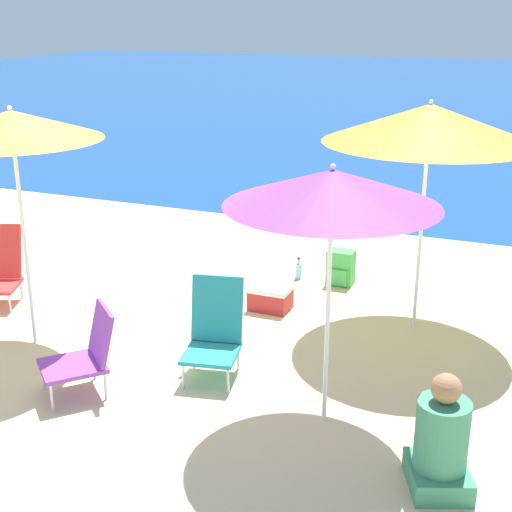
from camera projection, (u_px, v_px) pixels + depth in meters
ground_plane at (68, 347)px, 6.81m from camera, size 60.00×60.00×0.00m
sea_water at (448, 90)px, 28.49m from camera, size 60.00×40.00×0.01m
beach_umbrella_purple at (332, 188)px, 4.99m from camera, size 1.56×1.56×2.04m
beach_umbrella_yellow at (429, 124)px, 6.59m from camera, size 1.99×1.99×2.27m
beach_umbrella_orange at (12, 125)px, 6.23m from camera, size 1.60×1.60×2.26m
beach_chair_teal at (214, 330)px, 6.21m from camera, size 0.56×0.64×0.85m
beach_chair_purple at (86, 351)px, 5.90m from camera, size 0.73×0.74×0.74m
beach_chair_red at (0, 267)px, 7.76m from camera, size 0.61×0.69×0.84m
person_seated_near at (441, 443)px, 4.70m from camera, size 0.53×0.57×0.85m
backpack_green at (341, 268)px, 8.30m from camera, size 0.30×0.24×0.41m
water_bottle at (298, 270)px, 8.51m from camera, size 0.08×0.08×0.26m
cooler_box at (270, 297)px, 7.63m from camera, size 0.43×0.33×0.27m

